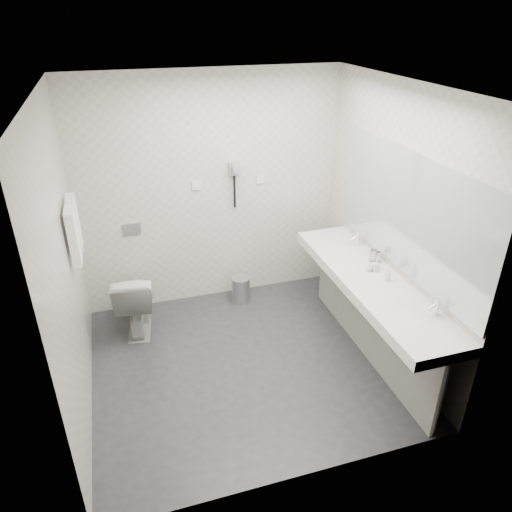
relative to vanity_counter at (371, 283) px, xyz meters
name	(u,v)px	position (x,y,z in m)	size (l,w,h in m)	color
floor	(246,363)	(-1.12, 0.20, -0.80)	(2.80, 2.80, 0.00)	#28272C
ceiling	(242,87)	(-1.12, 0.20, 1.70)	(2.80, 2.80, 0.00)	silver
wall_back	(211,193)	(-1.12, 1.50, 0.45)	(2.80, 2.80, 0.00)	beige
wall_front	(303,338)	(-1.12, -1.10, 0.45)	(2.80, 2.80, 0.00)	beige
wall_left	(65,269)	(-2.52, 0.20, 0.45)	(2.60, 2.60, 0.00)	beige
wall_right	(393,225)	(0.27, 0.20, 0.45)	(2.60, 2.60, 0.00)	beige
vanity_counter	(371,283)	(0.00, 0.00, 0.00)	(0.55, 2.20, 0.10)	silver
vanity_panel	(368,321)	(0.02, 0.00, -0.42)	(0.03, 2.15, 0.75)	gray
vanity_post_near	(439,398)	(0.05, -1.04, -0.42)	(0.06, 0.06, 0.75)	silver
vanity_post_far	(325,269)	(0.05, 1.04, -0.42)	(0.06, 0.06, 0.75)	silver
mirror	(407,213)	(0.26, 0.00, 0.65)	(0.02, 2.20, 1.05)	#B2BCC6
basin_near	(413,320)	(0.00, -0.65, 0.04)	(0.40, 0.31, 0.05)	silver
basin_far	(339,248)	(0.00, 0.65, 0.04)	(0.40, 0.31, 0.05)	silver
faucet_near	(436,307)	(0.19, -0.65, 0.12)	(0.04, 0.04, 0.15)	silver
faucet_far	(358,238)	(0.19, 0.65, 0.12)	(0.04, 0.04, 0.15)	silver
soap_bottle_a	(376,265)	(0.10, 0.11, 0.11)	(0.05, 0.05, 0.12)	beige
soap_bottle_b	(369,267)	(0.04, 0.13, 0.09)	(0.06, 0.06, 0.08)	beige
soap_bottle_c	(388,274)	(0.11, -0.07, 0.11)	(0.05, 0.05, 0.12)	beige
glass_left	(377,257)	(0.20, 0.27, 0.10)	(0.06, 0.06, 0.10)	silver
glass_right	(373,256)	(0.17, 0.29, 0.11)	(0.06, 0.06, 0.12)	silver
toilet	(136,300)	(-2.04, 1.07, -0.45)	(0.39, 0.68, 0.69)	silver
flush_plate	(132,229)	(-1.98, 1.49, 0.15)	(0.18, 0.02, 0.12)	#B2B5BA
pedal_bin	(241,290)	(-0.88, 1.25, -0.66)	(0.21, 0.21, 0.29)	#B2B5BA
bin_lid	(241,278)	(-0.88, 1.25, -0.51)	(0.21, 0.21, 0.01)	#B2B5BA
towel_rail	(68,206)	(-2.47, 0.75, 0.75)	(0.02, 0.02, 0.62)	silver
towel_near	(73,237)	(-2.46, 0.61, 0.53)	(0.07, 0.24, 0.48)	white
towel_far	(74,223)	(-2.46, 0.89, 0.53)	(0.07, 0.24, 0.48)	white
dryer_cradle	(234,169)	(-0.88, 1.47, 0.70)	(0.10, 0.04, 0.14)	gray
dryer_barrel	(235,168)	(-0.88, 1.40, 0.73)	(0.08, 0.08, 0.14)	gray
dryer_cord	(235,192)	(-0.88, 1.46, 0.45)	(0.02, 0.02, 0.35)	black
switch_plate_a	(196,186)	(-1.27, 1.49, 0.55)	(0.09, 0.02, 0.09)	silver
switch_plate_b	(261,179)	(-0.57, 1.49, 0.55)	(0.09, 0.02, 0.09)	silver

